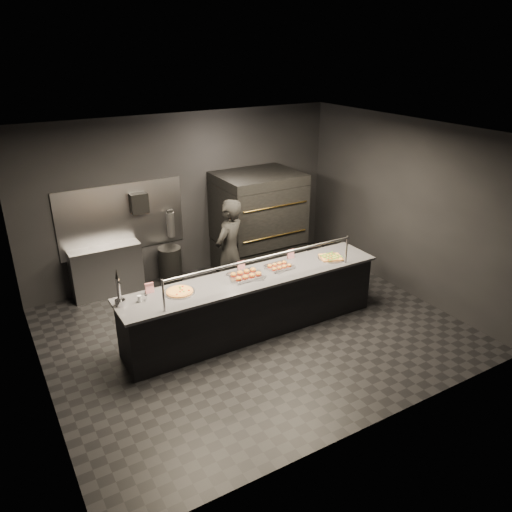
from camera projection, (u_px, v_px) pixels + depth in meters
name	position (u px, v px, depth m)	size (l,w,h in m)	color
room	(250.00, 240.00, 7.17)	(6.04, 6.00, 3.00)	black
service_counter	(253.00, 304.00, 7.55)	(4.10, 0.78, 1.37)	black
pizza_oven	(258.00, 223.00, 9.41)	(1.50, 1.23, 1.91)	black
prep_shelf	(107.00, 271.00, 8.65)	(1.20, 0.35, 0.90)	#99999E
towel_dispenser	(139.00, 203.00, 8.60)	(0.30, 0.20, 0.35)	black
fire_extinguisher	(171.00, 224.00, 9.05)	(0.14, 0.14, 0.51)	#B2B2B7
beer_tap	(119.00, 295.00, 6.51)	(0.14, 0.20, 0.53)	silver
round_pizza	(180.00, 292.00, 6.89)	(0.43, 0.43, 0.03)	silver
slider_tray_a	(246.00, 275.00, 7.35)	(0.58, 0.50, 0.08)	silver
slider_tray_b	(279.00, 266.00, 7.65)	(0.46, 0.39, 0.06)	silver
square_pizza	(331.00, 257.00, 7.97)	(0.42, 0.42, 0.05)	silver
condiment_jar	(141.00, 298.00, 6.66)	(0.14, 0.05, 0.09)	silver
tent_cards	(231.00, 268.00, 7.46)	(2.47, 0.04, 0.15)	white
trash_bin	(171.00, 266.00, 9.11)	(0.42, 0.42, 0.70)	black
worker	(229.00, 252.00, 8.24)	(0.66, 0.44, 1.82)	black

